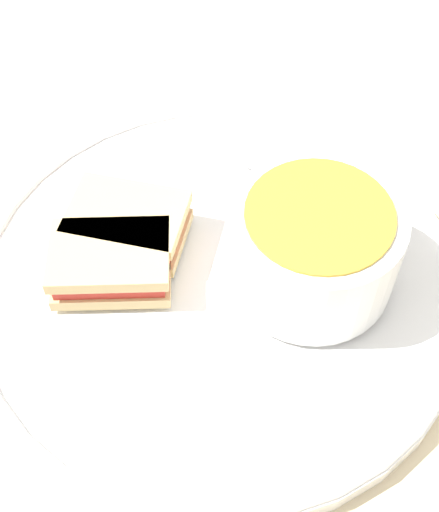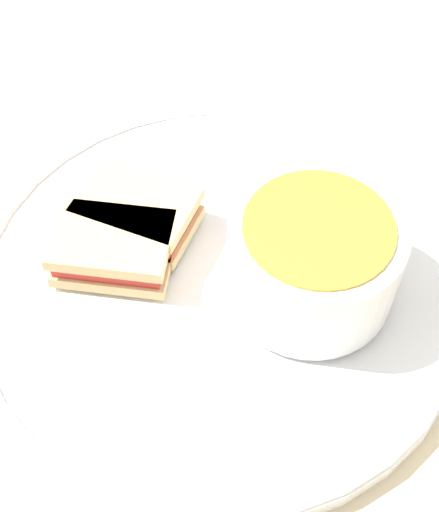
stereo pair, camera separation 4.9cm
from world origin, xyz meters
name	(u,v)px [view 2 (the right image)]	position (x,y,z in m)	size (l,w,h in m)	color
ground_plane	(219,289)	(0.00, 0.00, 0.00)	(2.40, 2.40, 0.00)	beige
plate	(219,280)	(0.00, 0.00, 0.01)	(0.35, 0.35, 0.02)	white
soup_bowl	(313,259)	(-0.04, -0.05, 0.06)	(0.12, 0.12, 0.07)	white
spoon	(287,172)	(0.06, -0.09, 0.02)	(0.13, 0.04, 0.01)	silver
sandwich_half_near	(138,213)	(0.06, 0.04, 0.04)	(0.10, 0.10, 0.03)	#DBBC7F
sandwich_half_far	(113,248)	(0.04, 0.06, 0.04)	(0.09, 0.10, 0.03)	#DBBC7F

